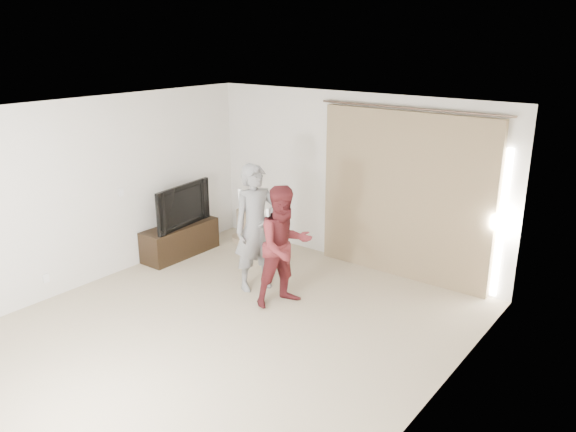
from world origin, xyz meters
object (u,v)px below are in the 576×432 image
at_px(tv, 178,205).
at_px(person_man, 256,228).
at_px(person_woman, 284,246).
at_px(tv_console, 180,240).

xyz_separation_m(tv, person_man, (1.77, -0.20, 0.05)).
height_order(tv, person_woman, person_woman).
distance_m(tv_console, tv, 0.59).
bearing_deg(person_man, person_woman, -13.62).
distance_m(tv, person_man, 1.78).
bearing_deg(person_man, tv_console, 173.72).
xyz_separation_m(tv, person_woman, (2.37, -0.34, -0.04)).
bearing_deg(person_woman, person_man, 166.38).
bearing_deg(person_man, tv, 173.72).
distance_m(person_man, person_woman, 0.62).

